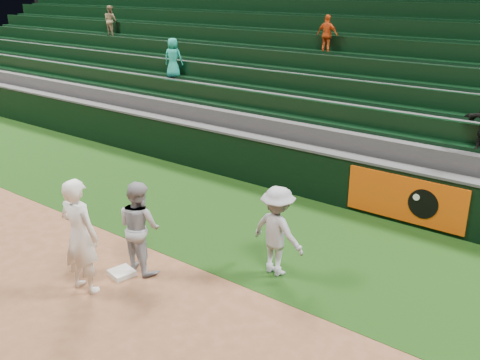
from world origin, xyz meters
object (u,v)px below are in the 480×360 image
Objects in this scene: first_base at (122,273)px; base_coach at (277,231)px; baserunner at (139,227)px; first_baseman at (80,236)px.

first_base is 0.24× the size of base_coach.
first_base is 2.90m from base_coach.
baserunner reaches higher than first_base.
first_baseman is 1.22× the size of base_coach.
first_baseman is at bearing 53.12° from base_coach.
base_coach is (2.30, 2.44, -0.17)m from first_baseman.
baserunner is (0.26, 1.06, -0.16)m from first_baseman.
first_base is at bearing 76.67° from baserunner.
first_base is 0.90m from baserunner.
first_baseman reaches higher than baserunner.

